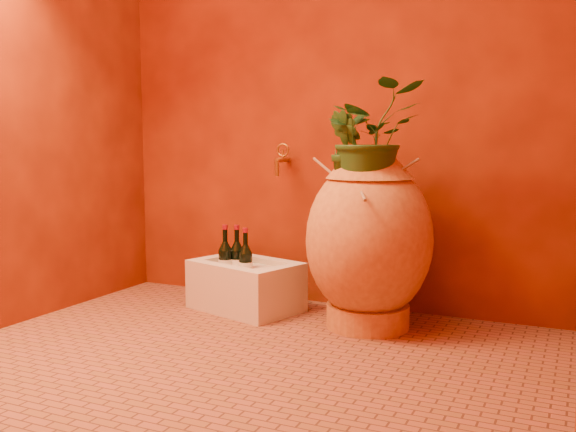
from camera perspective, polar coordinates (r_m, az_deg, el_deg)
The scene contains 11 objects.
floor at distance 2.70m, azimuth -4.04°, elevation -12.52°, with size 2.50×2.50×0.00m, color brown.
wall_back at distance 3.48m, azimuth 3.99°, elevation 12.63°, with size 2.50×0.02×2.50m, color #541504.
wall_left at distance 3.37m, azimuth -23.65°, elevation 12.30°, with size 0.02×2.00×2.50m, color #541504.
amphora at distance 3.06m, azimuth 7.20°, elevation -2.02°, with size 0.75×0.75×0.86m.
stone_basin at distance 3.41m, azimuth -3.77°, elevation -6.30°, with size 0.63×0.52×0.26m.
wine_bottle_a at distance 3.36m, azimuth -3.79°, elevation -4.34°, with size 0.07×0.07×0.30m.
wine_bottle_b at distance 3.44m, azimuth -4.55°, elevation -4.06°, with size 0.07×0.07×0.30m.
wine_bottle_c at distance 3.43m, azimuth -5.59°, elevation -4.08°, with size 0.08×0.08×0.31m.
wall_tap at distance 3.48m, azimuth -0.57°, elevation 5.16°, with size 0.08×0.16×0.18m.
plant_main at distance 2.99m, azimuth 7.34°, elevation 7.06°, with size 0.45×0.39×0.50m, color #1D4217.
plant_side at distance 2.97m, azimuth 5.40°, elevation 5.87°, with size 0.20×0.16×0.36m, color #1D4217.
Camera 1 is at (1.24, -2.23, 0.89)m, focal length 40.00 mm.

